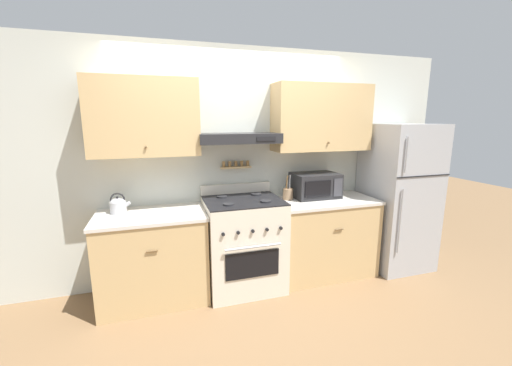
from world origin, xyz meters
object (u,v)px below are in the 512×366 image
utensil_crock (288,193)px  stove_range (244,243)px  microwave (315,185)px  refrigerator (398,196)px  tea_kettle (118,205)px

utensil_crock → stove_range: bearing=-165.9°
stove_range → microwave: bearing=10.0°
microwave → utensil_crock: same height
refrigerator → utensil_crock: refrigerator is taller
stove_range → utensil_crock: (0.56, 0.14, 0.47)m
utensil_crock → refrigerator: bearing=-6.9°
tea_kettle → microwave: microwave is taller
stove_range → utensil_crock: size_ratio=3.84×
refrigerator → tea_kettle: 3.15m
tea_kettle → utensil_crock: bearing=0.0°
stove_range → tea_kettle: (-1.21, 0.14, 0.48)m
stove_range → refrigerator: refrigerator is taller
stove_range → tea_kettle: 1.31m
microwave → utensil_crock: 0.35m
microwave → stove_range: bearing=-170.0°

